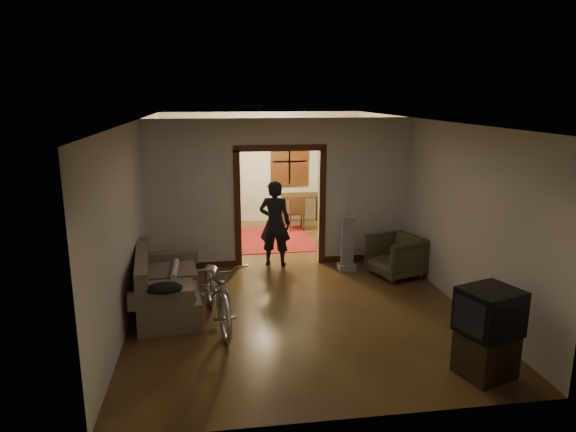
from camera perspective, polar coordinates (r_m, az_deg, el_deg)
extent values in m
cube|color=#3D2813|center=(9.38, -0.27, -6.73)|extent=(5.00, 8.50, 0.01)
cube|color=white|center=(8.82, -0.29, 10.62)|extent=(5.00, 8.50, 0.01)
cube|color=beige|center=(13.15, -2.90, 5.40)|extent=(5.00, 0.02, 2.80)
cube|color=beige|center=(9.00, -16.25, 1.14)|extent=(0.02, 8.50, 2.80)
cube|color=beige|center=(9.66, 14.58, 2.06)|extent=(0.02, 8.50, 2.80)
cube|color=beige|center=(9.72, -0.90, 2.57)|extent=(5.00, 0.14, 2.80)
cube|color=#3D1E0D|center=(9.78, -0.90, 0.84)|extent=(1.74, 0.20, 2.32)
cube|color=black|center=(13.18, 0.15, 6.09)|extent=(0.98, 0.06, 1.28)
sphere|color=#FFE0A5|center=(11.32, -2.09, 8.95)|extent=(0.24, 0.24, 0.24)
cube|color=silver|center=(9.87, 5.22, 1.79)|extent=(0.08, 0.01, 0.12)
cube|color=brown|center=(8.11, -13.28, -6.99)|extent=(1.09, 2.05, 0.90)
cylinder|color=beige|center=(8.35, -12.45, -5.76)|extent=(0.10, 0.78, 0.10)
ellipsoid|color=black|center=(7.17, -13.55, -7.79)|extent=(0.49, 0.37, 0.14)
imported|color=silver|center=(7.49, -7.84, -8.02)|extent=(0.98, 2.02, 1.01)
imported|color=#454327|center=(9.49, 11.87, -4.38)|extent=(1.04, 1.02, 0.75)
cube|color=black|center=(6.63, 21.09, -14.15)|extent=(0.71, 0.67, 0.52)
cube|color=black|center=(6.40, 21.50, -9.84)|extent=(0.76, 0.72, 0.53)
cube|color=gray|center=(9.60, 6.62, -3.08)|extent=(0.38, 0.34, 1.04)
imported|color=black|center=(9.76, -1.48, -0.82)|extent=(0.70, 0.57, 1.66)
cube|color=maroon|center=(11.72, -1.50, -2.55)|extent=(1.68, 2.19, 0.02)
cube|color=#29331E|center=(12.60, -8.02, 2.42)|extent=(0.93, 0.62, 1.71)
sphere|color=#1E5972|center=(12.44, -8.18, 7.33)|extent=(0.30, 0.30, 0.30)
cube|color=#321F10|center=(13.06, 1.46, 0.76)|extent=(1.02, 0.59, 0.74)
cube|color=#321F10|center=(12.42, 0.88, 0.38)|extent=(0.46, 0.46, 0.86)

